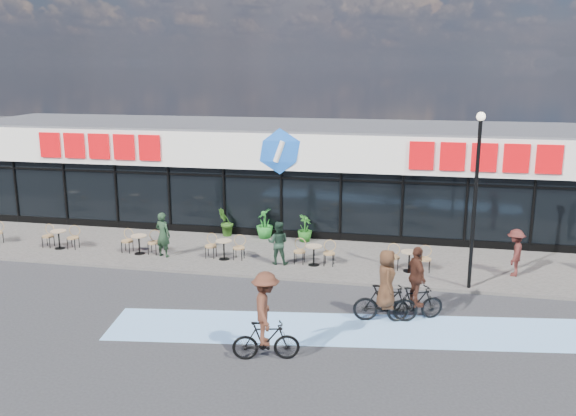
{
  "coord_description": "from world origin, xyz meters",
  "views": [
    {
      "loc": [
        5.25,
        -17.42,
        7.29
      ],
      "look_at": [
        1.0,
        3.5,
        2.22
      ],
      "focal_mm": 38.0,
      "sensor_mm": 36.0,
      "label": 1
    }
  ],
  "objects": [
    {
      "name": "ground",
      "position": [
        0.0,
        0.0,
        0.0
      ],
      "size": [
        120.0,
        120.0,
        0.0
      ],
      "primitive_type": "plane",
      "color": "#28282B",
      "rests_on": "ground"
    },
    {
      "name": "sidewalk",
      "position": [
        0.0,
        4.5,
        0.05
      ],
      "size": [
        44.0,
        5.0,
        0.1
      ],
      "primitive_type": "cube",
      "color": "#625D57",
      "rests_on": "ground"
    },
    {
      "name": "bike_lane",
      "position": [
        4.0,
        -1.5,
        0.01
      ],
      "size": [
        14.17,
        4.13,
        0.01
      ],
      "primitive_type": "cube",
      "rotation": [
        0.0,
        0.0,
        0.14
      ],
      "color": "#7EB5EE",
      "rests_on": "ground"
    },
    {
      "name": "building",
      "position": [
        -0.0,
        9.93,
        2.34
      ],
      "size": [
        30.6,
        6.57,
        4.75
      ],
      "color": "black",
      "rests_on": "ground"
    },
    {
      "name": "lamp_post",
      "position": [
        7.32,
        2.3,
        3.47
      ],
      "size": [
        0.28,
        0.28,
        5.74
      ],
      "color": "black",
      "rests_on": "sidewalk"
    },
    {
      "name": "bistro_set_1",
      "position": [
        -8.31,
        3.64,
        0.56
      ],
      "size": [
        1.54,
        0.62,
        0.9
      ],
      "color": "tan",
      "rests_on": "sidewalk"
    },
    {
      "name": "bistro_set_2",
      "position": [
        -4.89,
        3.64,
        0.56
      ],
      "size": [
        1.54,
        0.62,
        0.9
      ],
      "color": "tan",
      "rests_on": "sidewalk"
    },
    {
      "name": "bistro_set_3",
      "position": [
        -1.47,
        3.64,
        0.56
      ],
      "size": [
        1.54,
        0.62,
        0.9
      ],
      "color": "tan",
      "rests_on": "sidewalk"
    },
    {
      "name": "bistro_set_4",
      "position": [
        1.95,
        3.64,
        0.56
      ],
      "size": [
        1.54,
        0.62,
        0.9
      ],
      "color": "tan",
      "rests_on": "sidewalk"
    },
    {
      "name": "bistro_set_5",
      "position": [
        5.37,
        3.64,
        0.56
      ],
      "size": [
        1.54,
        0.62,
        0.9
      ],
      "color": "tan",
      "rests_on": "sidewalk"
    },
    {
      "name": "potted_plant_left",
      "position": [
        -0.66,
        6.69,
        0.73
      ],
      "size": [
        0.82,
        0.82,
        1.27
      ],
      "primitive_type": "imported",
      "rotation": [
        0.0,
        0.0,
        4.89
      ],
      "color": "#1E6A22",
      "rests_on": "sidewalk"
    },
    {
      "name": "potted_plant_mid",
      "position": [
        -2.34,
        6.6,
        0.7
      ],
      "size": [
        0.82,
        0.85,
        1.21
      ],
      "primitive_type": "imported",
      "rotation": [
        0.0,
        0.0,
        4.11
      ],
      "color": "#2A5418",
      "rests_on": "sidewalk"
    },
    {
      "name": "potted_plant_right",
      "position": [
        1.1,
        6.52,
        0.65
      ],
      "size": [
        0.72,
        0.72,
        1.1
      ],
      "primitive_type": "imported",
      "rotation": [
        0.0,
        0.0,
        1.38
      ],
      "color": "#1D5518",
      "rests_on": "sidewalk"
    },
    {
      "name": "patron_left",
      "position": [
        -3.84,
        3.43,
        0.96
      ],
      "size": [
        0.72,
        0.58,
        1.73
      ],
      "primitive_type": "imported",
      "rotation": [
        0.0,
        0.0,
        2.85
      ],
      "color": "#1C321F",
      "rests_on": "sidewalk"
    },
    {
      "name": "patron_right",
      "position": [
        0.64,
        3.44,
        0.9
      ],
      "size": [
        0.8,
        0.63,
        1.61
      ],
      "primitive_type": "imported",
      "rotation": [
        0.0,
        0.0,
        3.17
      ],
      "color": "#1B3023",
      "rests_on": "sidewalk"
    },
    {
      "name": "pedestrian_a",
      "position": [
        8.94,
        3.84,
        0.93
      ],
      "size": [
        0.87,
        1.19,
        1.66
      ],
      "primitive_type": "imported",
      "rotation": [
        0.0,
        0.0,
        -1.83
      ],
      "color": "#451C18",
      "rests_on": "sidewalk"
    },
    {
      "name": "cyclist_a",
      "position": [
        4.73,
        -0.75,
        0.87
      ],
      "size": [
        1.91,
        0.9,
        2.16
      ],
      "color": "black",
      "rests_on": "ground"
    },
    {
      "name": "cyclist_b",
      "position": [
        5.57,
        -0.5,
        0.91
      ],
      "size": [
        1.78,
        1.17,
        2.23
      ],
      "color": "black",
      "rests_on": "ground"
    },
    {
      "name": "cyclist_c",
      "position": [
        1.9,
        -3.72,
        1.08
      ],
      "size": [
        1.77,
        1.34,
        2.33
      ],
      "color": "black",
      "rests_on": "ground"
    }
  ]
}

